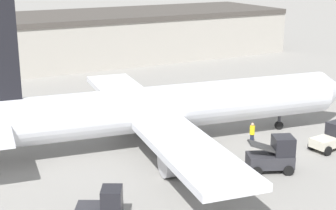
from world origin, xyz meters
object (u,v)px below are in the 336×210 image
(baggage_tug, at_px, (332,137))
(airplane, at_px, (155,108))
(belt_loader_truck, at_px, (274,155))
(pushback_tug, at_px, (103,208))
(ground_crew_worker, at_px, (252,133))

(baggage_tug, bearing_deg, airplane, 141.60)
(airplane, distance_m, belt_loader_truck, 10.05)
(belt_loader_truck, xyz_separation_m, pushback_tug, (-13.21, -1.42, -0.19))
(ground_crew_worker, distance_m, pushback_tug, 16.39)
(ground_crew_worker, bearing_deg, belt_loader_truck, 32.65)
(airplane, relative_size, belt_loader_truck, 10.05)
(airplane, height_order, pushback_tug, airplane)
(airplane, relative_size, ground_crew_worker, 19.26)
(ground_crew_worker, height_order, pushback_tug, pushback_tug)
(baggage_tug, bearing_deg, pushback_tug, -178.96)
(pushback_tug, bearing_deg, baggage_tug, 36.10)
(ground_crew_worker, xyz_separation_m, pushback_tug, (-15.09, -6.39, -0.01))
(airplane, height_order, belt_loader_truck, airplane)
(ground_crew_worker, relative_size, belt_loader_truck, 0.52)
(airplane, xyz_separation_m, belt_loader_truck, (4.95, -8.54, -1.88))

